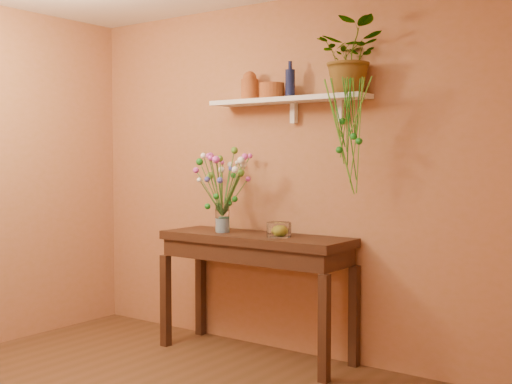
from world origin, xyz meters
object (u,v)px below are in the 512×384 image
object	(u,v)px
spider_plant	(351,57)
glass_bowl	(279,230)
bouquet	(223,174)
terracotta_jug	(250,86)
blue_bottle	(290,83)
glass_vase	(222,220)
sideboard	(255,252)

from	to	relation	value
spider_plant	glass_bowl	world-z (taller)	spider_plant
bouquet	glass_bowl	distance (m)	0.65
spider_plant	glass_bowl	size ratio (longest dim) A/B	2.83
terracotta_jug	spider_plant	size ratio (longest dim) A/B	0.44
blue_bottle	spider_plant	size ratio (longest dim) A/B	0.53
terracotta_jug	glass_vase	size ratio (longest dim) A/B	0.99
sideboard	glass_bowl	bearing A→B (deg)	-6.30
terracotta_jug	glass_bowl	bearing A→B (deg)	-23.47
terracotta_jug	spider_plant	world-z (taller)	spider_plant
blue_bottle	glass_bowl	xyz separation A→B (m)	(0.01, -0.16, -1.08)
sideboard	glass_bowl	world-z (taller)	glass_bowl
terracotta_jug	spider_plant	distance (m)	0.90
glass_vase	bouquet	xyz separation A→B (m)	(0.02, -0.01, 0.36)
blue_bottle	spider_plant	bearing A→B (deg)	-0.75
sideboard	terracotta_jug	bearing A→B (deg)	137.58
glass_bowl	spider_plant	bearing A→B (deg)	17.47
terracotta_jug	glass_bowl	xyz separation A→B (m)	(0.39, -0.17, -1.08)
terracotta_jug	bouquet	xyz separation A→B (m)	(-0.11, -0.19, -0.67)
blue_bottle	sideboard	bearing A→B (deg)	-148.00
sideboard	blue_bottle	xyz separation A→B (m)	(0.22, 0.14, 1.26)
terracotta_jug	blue_bottle	bearing A→B (deg)	-0.96
blue_bottle	glass_bowl	size ratio (longest dim) A/B	1.50
spider_plant	glass_bowl	bearing A→B (deg)	-162.53
sideboard	spider_plant	world-z (taller)	spider_plant
spider_plant	bouquet	xyz separation A→B (m)	(-1.00, -0.17, -0.82)
glass_vase	bouquet	bearing A→B (deg)	-21.92
spider_plant	bouquet	world-z (taller)	spider_plant
glass_bowl	bouquet	bearing A→B (deg)	-177.99
terracotta_jug	spider_plant	bearing A→B (deg)	-0.84
spider_plant	bouquet	size ratio (longest dim) A/B	0.94
sideboard	spider_plant	bearing A→B (deg)	10.15
glass_vase	glass_bowl	distance (m)	0.52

